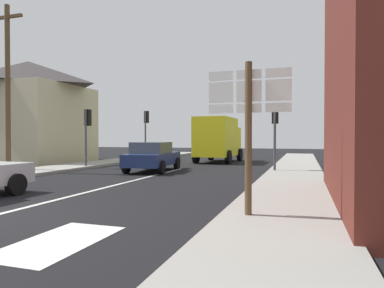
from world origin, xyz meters
name	(u,v)px	position (x,y,z in m)	size (l,w,h in m)	color
ground_plane	(167,172)	(0.00, 10.00, 0.00)	(80.00, 80.00, 0.00)	black
sidewalk_right	(293,180)	(5.96, 8.00, 0.07)	(2.47, 44.00, 0.14)	gray
sidewalk_left	(38,171)	(-5.96, 8.00, 0.07)	(2.47, 44.00, 0.14)	gray
lane_centre_stripe	(127,182)	(0.00, 6.00, 0.01)	(0.16, 12.00, 0.01)	silver
lane_turn_arrow	(59,241)	(2.60, -1.00, 0.01)	(1.20, 2.20, 0.01)	silver
clapboard_house_left	(29,111)	(-11.95, 13.80, 3.54)	(7.54, 7.55, 7.02)	beige
sedan_far	(153,156)	(-0.87, 10.23, 0.76)	(2.28, 4.35, 1.47)	navy
delivery_truck	(218,138)	(0.70, 17.61, 1.65)	(2.64, 5.08, 3.05)	yellow
route_sign_post	(249,122)	(5.30, 1.32, 2.00)	(1.66, 0.14, 3.20)	brown
traffic_light_near_right	(275,123)	(5.03, 11.42, 2.42)	(0.30, 0.49, 3.27)	#47474C
traffic_light_far_left	(146,124)	(-5.03, 18.14, 2.75)	(0.30, 0.49, 3.72)	#47474C
traffic_light_near_left	(87,125)	(-5.03, 10.68, 2.41)	(0.30, 0.49, 3.25)	#47474C
utility_pole	(8,84)	(-7.59, 7.80, 4.36)	(1.80, 0.24, 8.24)	brown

